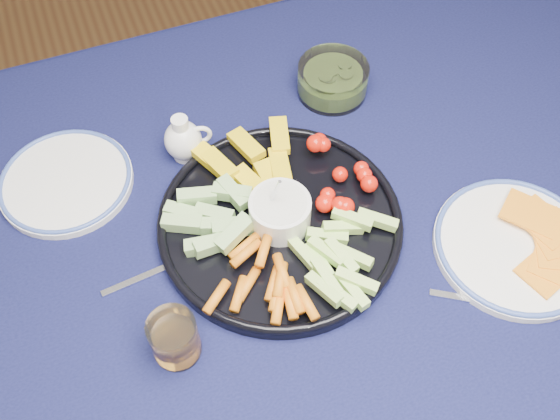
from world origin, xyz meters
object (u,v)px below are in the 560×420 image
object	(u,v)px
pickle_bowl	(333,81)
cheese_plate	(516,245)
dining_table	(321,242)
crudite_platter	(278,220)
juice_tumbler	(175,340)
creamer_pitcher	(184,140)
side_plate_extra	(66,181)

from	to	relation	value
pickle_bowl	cheese_plate	xyz separation A→B (m)	(0.13, -0.42, -0.01)
dining_table	crudite_platter	xyz separation A→B (m)	(-0.08, 0.00, 0.11)
cheese_plate	pickle_bowl	bearing A→B (deg)	106.67
cheese_plate	juice_tumbler	bearing A→B (deg)	176.67
juice_tumbler	cheese_plate	bearing A→B (deg)	-3.33
creamer_pitcher	pickle_bowl	distance (m)	0.30
creamer_pitcher	side_plate_extra	xyz separation A→B (m)	(-0.20, 0.01, -0.03)
dining_table	creamer_pitcher	world-z (taller)	creamer_pitcher
pickle_bowl	juice_tumbler	size ratio (longest dim) A/B	1.62
crudite_platter	pickle_bowl	bearing A→B (deg)	50.62
crudite_platter	side_plate_extra	xyz separation A→B (m)	(-0.30, 0.21, -0.01)
cheese_plate	side_plate_extra	bearing A→B (deg)	148.80
dining_table	creamer_pitcher	distance (m)	0.29
pickle_bowl	side_plate_extra	size ratio (longest dim) A/B	0.59
crudite_platter	cheese_plate	bearing A→B (deg)	-27.45
dining_table	cheese_plate	world-z (taller)	cheese_plate
creamer_pitcher	juice_tumbler	xyz separation A→B (m)	(-0.11, -0.34, -0.00)
pickle_bowl	crudite_platter	bearing A→B (deg)	-129.38
side_plate_extra	juice_tumbler	bearing A→B (deg)	-75.08
creamer_pitcher	juice_tumbler	world-z (taller)	creamer_pitcher
pickle_bowl	dining_table	bearing A→B (deg)	-116.64
creamer_pitcher	juice_tumbler	bearing A→B (deg)	-108.26
crudite_platter	juice_tumbler	distance (m)	0.25
crudite_platter	juice_tumbler	size ratio (longest dim) A/B	4.85
dining_table	pickle_bowl	world-z (taller)	pickle_bowl
crudite_platter	juice_tumbler	bearing A→B (deg)	-145.80
dining_table	cheese_plate	xyz separation A→B (m)	(0.25, -0.17, 0.10)
creamer_pitcher	side_plate_extra	world-z (taller)	creamer_pitcher
dining_table	creamer_pitcher	size ratio (longest dim) A/B	18.74
side_plate_extra	pickle_bowl	bearing A→B (deg)	4.40
pickle_bowl	juice_tumbler	bearing A→B (deg)	-136.54
juice_tumbler	side_plate_extra	xyz separation A→B (m)	(-0.09, 0.35, -0.03)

